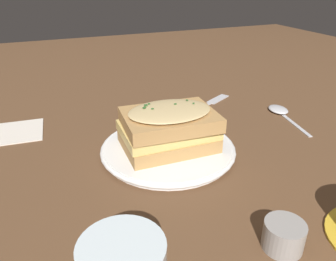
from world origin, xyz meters
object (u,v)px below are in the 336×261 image
sandwich (169,128)px  napkin (9,133)px  fork (210,103)px  condiment_pot (284,236)px  dinner_plate (168,149)px  spoon (280,111)px

sandwich → napkin: 0.33m
fork → condiment_pot: 0.47m
napkin → dinner_plate: bearing=144.1°
dinner_plate → sandwich: size_ratio=1.48×
sandwich → fork: size_ratio=0.92×
spoon → condiment_pot: bearing=-117.6°
dinner_plate → sandwich: sandwich is taller
spoon → condiment_pot: size_ratio=3.37×
dinner_plate → sandwich: (-0.00, 0.00, 0.04)m
spoon → condiment_pot: 0.42m
dinner_plate → condiment_pot: 0.26m
spoon → napkin: size_ratio=1.26×
sandwich → fork: 0.27m
napkin → condiment_pot: bearing=124.4°
fork → spoon: size_ratio=1.08×
fork → sandwich: bearing=-74.0°
dinner_plate → fork: 0.26m
dinner_plate → fork: bearing=-135.6°
dinner_plate → fork: dinner_plate is taller
sandwich → condiment_pot: (-0.04, 0.25, -0.03)m
dinner_plate → napkin: bearing=-35.9°
fork → condiment_pot: size_ratio=3.64×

